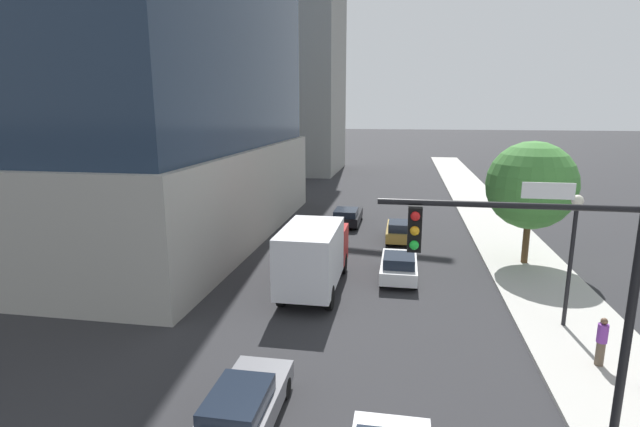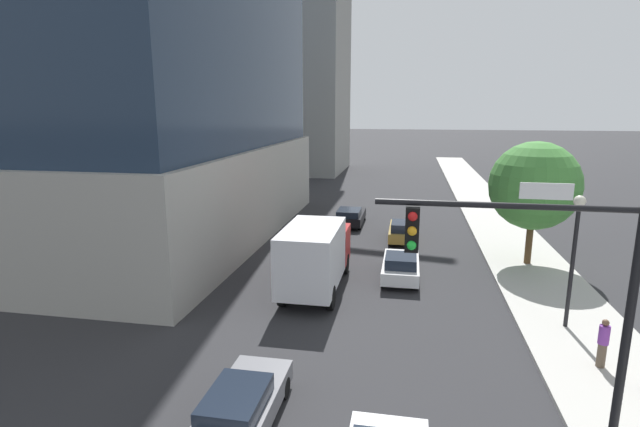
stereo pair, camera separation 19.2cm
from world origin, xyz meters
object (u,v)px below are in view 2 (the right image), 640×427
Objects in this scene: car_gray at (241,406)px; box_truck at (315,254)px; car_gold at (403,231)px; pedestrian_purple_shirt at (603,343)px; street_lamp at (575,241)px; car_black at (350,216)px; street_tree at (534,186)px; construction_building at (289,35)px; traffic_light_pole at (539,278)px; car_white at (401,266)px.

box_truck is (0.00, 10.44, 1.17)m from car_gray.
car_gold is 2.55× the size of pedestrian_purple_shirt.
street_lamp is 1.14× the size of car_black.
street_tree is 0.97× the size of box_truck.
box_truck is 4.12× the size of pedestrian_purple_shirt.
box_truck reaches higher than pedestrian_purple_shirt.
construction_building reaches higher than car_gold.
street_lamp is 4.07m from pedestrian_purple_shirt.
car_gray is 10.51m from box_truck.
street_tree is at bearing 77.27° from traffic_light_pole.
construction_building is 6.01× the size of box_truck.
box_truck is at bearing 90.00° from car_gray.
pedestrian_purple_shirt is at bearing -90.67° from street_tree.
car_black is 2.74× the size of pedestrian_purple_shirt.
construction_building is 7.94× the size of street_lamp.
construction_building is 49.43m from box_truck.
car_white is (16.35, -42.58, -17.52)m from construction_building.
traffic_light_pole is 1.60× the size of car_gold.
street_tree is at bearing 89.33° from pedestrian_purple_shirt.
street_tree is 12.73m from box_truck.
street_lamp is at bearing -56.47° from car_black.
box_truck reaches higher than car_white.
traffic_light_pole is 4.07× the size of pedestrian_purple_shirt.
traffic_light_pole is 8.35m from car_gray.
street_tree reaches higher than car_gray.
car_gray is (12.34, -55.43, -17.53)m from construction_building.
traffic_light_pole reaches higher than car_white.
traffic_light_pole is at bearing -76.10° from car_white.
pedestrian_purple_shirt is (10.81, -19.08, 0.33)m from car_black.
car_gray is (-10.60, -8.16, -2.96)m from street_lamp.
street_lamp is 19.42m from car_black.
construction_building is at bearing 115.89° from street_lamp.
box_truck is at bearing 167.88° from street_lamp.
pedestrian_purple_shirt is (6.80, -7.77, 0.31)m from car_white.
box_truck reaches higher than car_black.
car_gray is at bearing 179.12° from traffic_light_pole.
traffic_light_pole is at bearing -102.73° from street_tree.
construction_building is at bearing 111.54° from car_black.
traffic_light_pole is at bearing -0.88° from car_gray.
traffic_light_pole is 0.99× the size of box_truck.
street_tree is (3.72, 16.49, -0.37)m from traffic_light_pole.
box_truck is (12.34, -44.99, -16.36)m from construction_building.
street_lamp is 1.21× the size of car_white.
pedestrian_purple_shirt is (-0.13, -11.30, -3.51)m from street_tree.
car_white is at bearing -90.00° from car_gold.
car_white is 4.82m from box_truck.
car_gold is at bearing 98.93° from traffic_light_pole.
construction_building reaches higher than street_lamp.
street_tree reaches higher than car_white.
street_tree is at bearing 87.62° from street_lamp.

